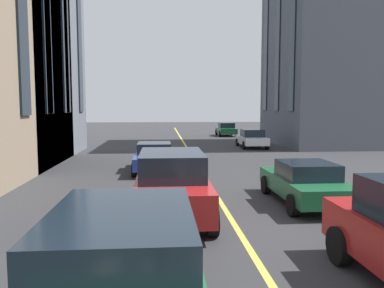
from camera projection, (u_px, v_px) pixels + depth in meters
lane_centre_line at (206, 178)px, 17.10m from camera, size 80.00×0.16×0.01m
car_green_oncoming at (305, 182)px, 12.58m from camera, size 4.40×1.95×1.37m
car_white_parked_a at (252, 138)px, 29.54m from camera, size 3.90×1.89×1.40m
car_green_mid at (226, 129)px, 41.21m from camera, size 3.90×1.89×1.40m
car_blue_near at (154, 157)px, 18.84m from camera, size 4.40×1.95×1.37m
car_green_trailing at (123, 283)px, 4.83m from camera, size 4.70×2.14×1.88m
car_red_parked_b at (172, 185)px, 10.85m from camera, size 4.70×2.14×1.88m
building_right_near at (330, 22)px, 31.53m from camera, size 10.74×8.58×19.78m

